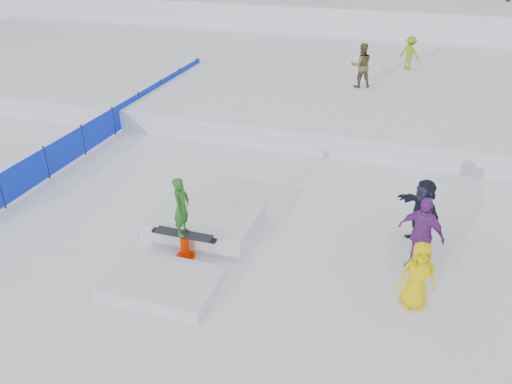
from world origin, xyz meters
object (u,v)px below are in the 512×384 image
(walker_olive, at_px, (361,65))
(spectator_dark, at_px, (422,212))
(safety_fence, at_px, (114,121))
(jib_rail_feature, at_px, (195,234))
(walker_ygreen, at_px, (410,53))
(spectator_yellow, at_px, (418,275))
(spectator_purple, at_px, (421,234))

(walker_olive, relative_size, spectator_dark, 1.06)
(safety_fence, relative_size, walker_olive, 8.72)
(safety_fence, xyz_separation_m, jib_rail_feature, (5.78, -5.72, -0.25))
(safety_fence, bearing_deg, walker_olive, 37.34)
(walker_ygreen, distance_m, spectator_yellow, 16.24)
(spectator_purple, height_order, spectator_yellow, spectator_purple)
(spectator_purple, bearing_deg, walker_olive, 127.35)
(spectator_yellow, bearing_deg, jib_rail_feature, 160.92)
(safety_fence, distance_m, spectator_dark, 11.69)
(walker_ygreen, relative_size, spectator_dark, 0.88)
(walker_ygreen, bearing_deg, walker_olive, 89.24)
(walker_ygreen, bearing_deg, jib_rail_feature, 101.11)
(walker_ygreen, xyz_separation_m, spectator_purple, (0.99, -14.84, -0.65))
(safety_fence, xyz_separation_m, walker_ygreen, (10.01, 9.82, 1.02))
(jib_rail_feature, bearing_deg, safety_fence, 135.30)
(walker_olive, bearing_deg, safety_fence, 13.98)
(spectator_purple, bearing_deg, jib_rail_feature, -149.04)
(safety_fence, relative_size, spectator_purple, 8.71)
(spectator_yellow, bearing_deg, spectator_dark, 78.01)
(walker_olive, xyz_separation_m, jib_rail_feature, (-2.40, -11.96, -1.41))
(spectator_dark, relative_size, jib_rail_feature, 0.39)
(safety_fence, xyz_separation_m, spectator_yellow, (11.00, -6.37, 0.21))
(safety_fence, bearing_deg, spectator_yellow, -30.08)
(walker_olive, distance_m, jib_rail_feature, 12.28)
(walker_ygreen, height_order, jib_rail_feature, walker_ygreen)
(jib_rail_feature, bearing_deg, walker_olive, 78.66)
(spectator_yellow, relative_size, jib_rail_feature, 0.35)
(spectator_purple, xyz_separation_m, spectator_dark, (0.00, 1.08, -0.05))
(spectator_purple, relative_size, jib_rail_feature, 0.42)
(safety_fence, height_order, jib_rail_feature, jib_rail_feature)
(walker_olive, distance_m, spectator_dark, 10.60)
(walker_olive, relative_size, spectator_purple, 1.00)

